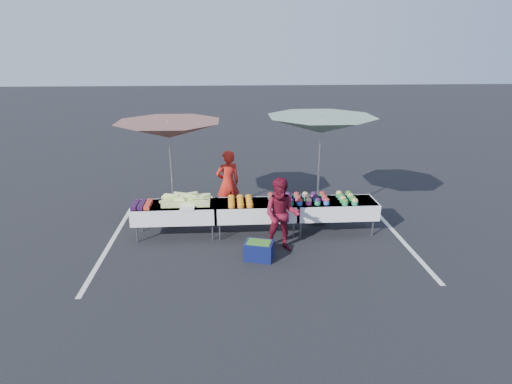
{
  "coord_description": "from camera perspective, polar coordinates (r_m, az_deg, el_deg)",
  "views": [
    {
      "loc": [
        -0.59,
        -8.97,
        4.06
      ],
      "look_at": [
        0.0,
        0.0,
        1.0
      ],
      "focal_mm": 30.0,
      "sensor_mm": 36.0,
      "label": 1
    }
  ],
  "objects": [
    {
      "name": "potato_cups",
      "position": [
        9.65,
        5.64,
        -0.83
      ],
      "size": [
        1.34,
        0.58,
        0.16
      ],
      "color": "blue",
      "rests_on": "table_right"
    },
    {
      "name": "berry_punnets",
      "position": [
        9.68,
        -14.98,
        -1.61
      ],
      "size": [
        0.4,
        0.54,
        0.08
      ],
      "color": "black",
      "rests_on": "table_left"
    },
    {
      "name": "stripe_right",
      "position": [
        10.55,
        17.69,
        -4.77
      ],
      "size": [
        0.1,
        5.0,
        0.0
      ],
      "primitive_type": "cube",
      "color": "silver",
      "rests_on": "ground"
    },
    {
      "name": "umbrella_left",
      "position": [
        9.93,
        -11.56,
        8.03
      ],
      "size": [
        3.2,
        3.2,
        2.5
      ],
      "rotation": [
        0.0,
        0.0,
        -0.4
      ],
      "color": "black",
      "rests_on": "ground"
    },
    {
      "name": "corn_pile",
      "position": [
        9.62,
        -9.26,
        -1.01
      ],
      "size": [
        1.16,
        0.57,
        0.26
      ],
      "color": "#BCD86F",
      "rests_on": "table_left"
    },
    {
      "name": "table_left",
      "position": [
        9.69,
        -10.69,
        -2.56
      ],
      "size": [
        1.86,
        0.81,
        0.75
      ],
      "color": "white",
      "rests_on": "ground"
    },
    {
      "name": "plastic_bags",
      "position": [
        9.31,
        -9.13,
        -2.1
      ],
      "size": [
        0.3,
        0.25,
        0.05
      ],
      "primitive_type": "cube",
      "color": "white",
      "rests_on": "table_left"
    },
    {
      "name": "carrot_bowls",
      "position": [
        9.54,
        -2.1,
        -1.2
      ],
      "size": [
        0.55,
        0.69,
        0.11
      ],
      "color": "orange",
      "rests_on": "table_center"
    },
    {
      "name": "customer",
      "position": [
        8.81,
        3.42,
        -3.07
      ],
      "size": [
        0.88,
        0.75,
        1.56
      ],
      "primitive_type": "imported",
      "rotation": [
        0.0,
        0.0,
        -0.24
      ],
      "color": "maroon",
      "rests_on": "ground"
    },
    {
      "name": "vendor",
      "position": [
        10.69,
        -3.75,
        1.2
      ],
      "size": [
        0.71,
        0.59,
        1.67
      ],
      "primitive_type": "imported",
      "rotation": [
        0.0,
        0.0,
        3.5
      ],
      "color": "red",
      "rests_on": "ground"
    },
    {
      "name": "stripe_left",
      "position": [
        10.18,
        -18.37,
        -5.71
      ],
      "size": [
        0.1,
        5.0,
        0.0
      ],
      "primitive_type": "cube",
      "color": "silver",
      "rests_on": "ground"
    },
    {
      "name": "storage_bin",
      "position": [
        8.66,
        0.41,
        -7.75
      ],
      "size": [
        0.65,
        0.55,
        0.37
      ],
      "rotation": [
        0.0,
        0.0,
        -0.28
      ],
      "color": "#0D1443",
      "rests_on": "ground"
    },
    {
      "name": "umbrella_right",
      "position": [
        9.96,
        8.67,
        8.75
      ],
      "size": [
        3.33,
        3.33,
        2.6
      ],
      "rotation": [
        0.0,
        0.0,
        0.4
      ],
      "color": "black",
      "rests_on": "ground"
    },
    {
      "name": "table_center",
      "position": [
        9.64,
        0.0,
        -2.35
      ],
      "size": [
        1.86,
        0.81,
        0.75
      ],
      "color": "white",
      "rests_on": "ground"
    },
    {
      "name": "bean_baskets",
      "position": [
        9.89,
        12.0,
        -0.74
      ],
      "size": [
        0.36,
        0.68,
        0.15
      ],
      "color": "#228954",
      "rests_on": "table_right"
    },
    {
      "name": "table_right",
      "position": [
        9.91,
        10.45,
        -2.06
      ],
      "size": [
        1.86,
        0.81,
        0.75
      ],
      "color": "white",
      "rests_on": "ground"
    },
    {
      "name": "ground",
      "position": [
        9.86,
        0.0,
        -5.51
      ],
      "size": [
        80.0,
        80.0,
        0.0
      ],
      "primitive_type": "plane",
      "color": "black"
    }
  ]
}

